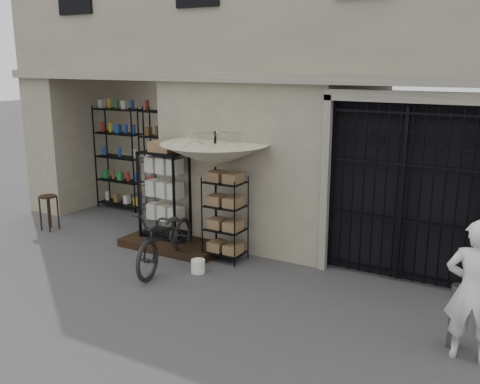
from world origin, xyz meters
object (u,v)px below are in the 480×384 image
Objects in this scene: display_cabinet at (164,199)px; wooden_stool at (49,212)px; market_umbrella at (215,149)px; wire_rack at (225,220)px; shopkeeper at (466,358)px; white_bucket at (198,266)px; bicycle at (168,266)px; steel_bollard at (455,317)px.

display_cabinet reaches higher than wooden_stool.
market_umbrella is (1.23, -0.06, 1.09)m from display_cabinet.
wire_rack is (1.49, -0.17, -0.16)m from display_cabinet.
shopkeeper is (8.48, -1.03, -0.40)m from wooden_stool.
bicycle is at bearing -176.78° from white_bucket.
steel_bollard is at bearing -50.08° from shopkeeper.
market_umbrella reaches higher than wire_rack.
wooden_stool is at bearing 174.21° from steel_bollard.
bicycle is (-0.44, -0.91, -2.00)m from market_umbrella.
bicycle is at bearing -122.12° from wire_rack.
wire_rack is 1.28m from market_umbrella.
wooden_stool is (-2.70, -0.53, -0.51)m from display_cabinet.
wooden_stool is (-3.93, -0.46, -1.61)m from market_umbrella.
wooden_stool is 0.43× the size of shopkeeper.
wooden_stool is at bearing 175.36° from display_cabinet.
wire_rack is 0.75× the size of bicycle.
market_umbrella reaches higher than steel_bollard.
market_umbrella is 3.68× the size of wooden_stool.
display_cabinet is 2.43× the size of wooden_stool.
market_umbrella is 1.58× the size of shopkeeper.
market_umbrella is at bearing 52.67° from bicycle.
bicycle is at bearing -11.47° from shopkeeper.
shopkeeper is at bearing -8.15° from white_bucket.
display_cabinet is at bearing -19.83° from shopkeeper.
market_umbrella is 2.24m from bicycle.
white_bucket is 0.14× the size of shopkeeper.
bicycle is at bearing 175.26° from steel_bollard.
white_bucket is (0.18, -0.87, -1.89)m from market_umbrella.
display_cabinet is 1.64m from market_umbrella.
display_cabinet is 1.54m from bicycle.
wooden_stool is at bearing -173.27° from market_umbrella.
white_bucket is (1.41, -0.93, -0.80)m from display_cabinet.
shopkeeper is at bearing -45.35° from steel_bollard.
shopkeeper is at bearing -17.96° from bicycle.
steel_bollard is at bearing -16.65° from market_umbrella.
white_bucket is (-0.08, -0.76, -0.64)m from wire_rack.
white_bucket is at bearing -86.54° from wire_rack.
shopkeeper is at bearing -8.14° from wire_rack.
bicycle is 3.53m from wooden_stool.
display_cabinet is 7.65× the size of white_bucket.
steel_bollard is (4.10, -1.19, -0.33)m from wire_rack.
wire_rack is at bearing 163.77° from steel_bollard.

